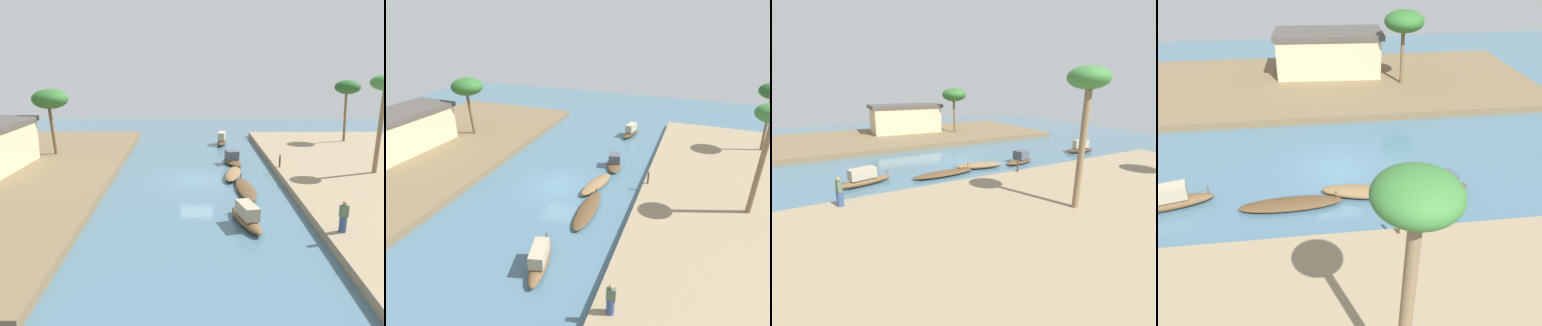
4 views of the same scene
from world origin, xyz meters
The scene contains 12 objects.
river_water centered at (0.00, 0.00, 0.00)m, with size 64.62×64.62×0.00m, color #476B7F.
riverbank_left centered at (0.00, -14.16, 0.27)m, with size 36.30×15.52×0.54m, color #937F60.
riverbank_right centered at (0.00, 14.16, 0.27)m, with size 36.30×15.52×0.54m, color brown.
sampan_with_red_awning centered at (5.13, -3.19, 0.41)m, with size 3.45×1.94×1.17m.
sampan_open_hull centered at (0.97, -2.85, 0.26)m, with size 4.27×2.00×0.52m.
sampan_foreground centered at (13.36, -2.85, 0.52)m, with size 3.36×1.49×1.35m.
sampan_near_left_bank centered at (-8.61, -2.68, 0.50)m, with size 4.20×1.89×1.28m.
sampan_midstream centered at (-2.67, -3.39, 0.19)m, with size 5.19×1.40×0.72m.
person_on_near_bank centered at (-10.79, -7.29, 1.25)m, with size 0.43×0.45×1.65m.
mooring_post centered at (2.00, -6.72, 1.02)m, with size 0.14×0.14×0.96m, color #4C3823.
palm_tree_right_tall centered at (6.81, 13.03, 5.50)m, with size 3.19×3.19×5.90m.
riverside_building centered at (0.97, 16.28, 2.43)m, with size 9.59×5.25×3.73m.
Camera 2 is at (-21.49, -9.78, 13.11)m, focal length 31.56 mm.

